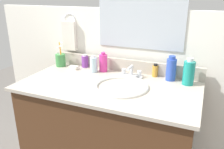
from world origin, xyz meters
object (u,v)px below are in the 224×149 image
(faucet, at_px, (131,73))
(bottle_cream_purple, at_px, (85,61))
(bottle_shampoo_blue, at_px, (171,69))
(bottle_gel_clear, at_px, (94,64))
(hand_towel, at_px, (70,36))
(cup_green, at_px, (61,60))
(bottle_oil_amber, at_px, (155,71))
(soap_bar, at_px, (74,68))
(bottle_mouthwash_teal, at_px, (189,73))
(bottle_soap_pink, at_px, (103,63))

(faucet, relative_size, bottle_cream_purple, 1.60)
(bottle_shampoo_blue, height_order, bottle_gel_clear, bottle_shampoo_blue)
(hand_towel, xyz_separation_m, cup_green, (-0.03, -0.10, -0.17))
(faucet, height_order, bottle_oil_amber, bottle_oil_amber)
(bottle_shampoo_blue, bearing_deg, hand_towel, 174.79)
(hand_towel, bearing_deg, soap_bar, -51.08)
(faucet, xyz_separation_m, soap_bar, (-0.44, -0.01, -0.02))
(bottle_mouthwash_teal, height_order, bottle_oil_amber, bottle_mouthwash_teal)
(hand_towel, relative_size, soap_bar, 3.44)
(bottle_shampoo_blue, relative_size, bottle_soap_pink, 1.16)
(hand_towel, height_order, bottle_mouthwash_teal, hand_towel)
(bottle_mouthwash_teal, bearing_deg, bottle_gel_clear, -178.60)
(hand_towel, distance_m, bottle_shampoo_blue, 0.81)
(hand_towel, bearing_deg, bottle_soap_pink, -14.19)
(bottle_shampoo_blue, bearing_deg, bottle_cream_purple, 177.81)
(bottle_gel_clear, bearing_deg, bottle_mouthwash_teal, 1.40)
(faucet, xyz_separation_m, bottle_oil_amber, (0.15, 0.07, 0.01))
(bottle_cream_purple, bearing_deg, soap_bar, -124.36)
(cup_green, bearing_deg, bottle_gel_clear, -4.72)
(soap_bar, bearing_deg, cup_green, 167.44)
(hand_towel, relative_size, bottle_shampoo_blue, 1.34)
(bottle_gel_clear, xyz_separation_m, bottle_oil_amber, (0.43, 0.08, -0.01))
(bottle_soap_pink, distance_m, bottle_mouthwash_teal, 0.59)
(hand_towel, relative_size, faucet, 1.38)
(bottle_cream_purple, bearing_deg, bottle_gel_clear, -33.26)
(hand_towel, xyz_separation_m, bottle_soap_pink, (0.32, -0.08, -0.16))
(bottle_soap_pink, xyz_separation_m, soap_bar, (-0.22, -0.04, -0.05))
(faucet, height_order, cup_green, cup_green)
(bottle_shampoo_blue, distance_m, soap_bar, 0.70)
(bottle_cream_purple, bearing_deg, faucet, -9.44)
(cup_green, bearing_deg, bottle_cream_purple, 14.46)
(cup_green, xyz_separation_m, soap_bar, (0.13, -0.03, -0.04))
(bottle_cream_purple, relative_size, soap_bar, 1.56)
(faucet, xyz_separation_m, bottle_mouthwash_teal, (0.37, 0.01, 0.05))
(faucet, xyz_separation_m, bottle_shampoo_blue, (0.26, 0.04, 0.05))
(bottle_oil_amber, bearing_deg, cup_green, -175.93)
(bottle_shampoo_blue, xyz_separation_m, soap_bar, (-0.70, -0.05, -0.06))
(bottle_cream_purple, relative_size, bottle_soap_pink, 0.71)
(bottle_mouthwash_teal, bearing_deg, bottle_shampoo_blue, 163.87)
(cup_green, bearing_deg, bottle_oil_amber, 4.07)
(bottle_soap_pink, height_order, bottle_oil_amber, bottle_soap_pink)
(faucet, relative_size, bottle_gel_clear, 1.30)
(bottle_cream_purple, distance_m, bottle_oil_amber, 0.54)
(hand_towel, bearing_deg, bottle_cream_purple, -17.34)
(bottle_gel_clear, bearing_deg, faucet, 1.62)
(bottle_oil_amber, distance_m, soap_bar, 0.59)
(bottle_gel_clear, height_order, bottle_soap_pink, bottle_soap_pink)
(bottle_shampoo_blue, height_order, cup_green, cup_green)
(bottle_cream_purple, bearing_deg, bottle_soap_pink, -11.22)
(faucet, xyz_separation_m, bottle_gel_clear, (-0.28, -0.01, 0.03))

